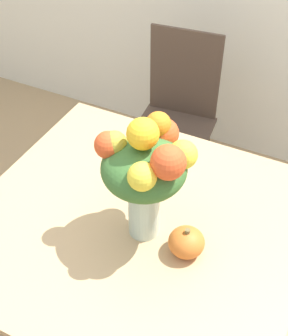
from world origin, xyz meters
name	(u,v)px	position (x,y,z in m)	size (l,w,h in m)	color
ground_plane	(138,321)	(0.00, 0.00, 0.00)	(12.00, 12.00, 0.00)	tan
dining_table	(136,235)	(0.00, 0.00, 0.65)	(1.25, 1.17, 0.73)	tan
flower_vase	(146,169)	(0.05, -0.02, 1.03)	(0.33, 0.34, 0.51)	#B2CCBC
pumpkin	(186,242)	(0.22, -0.05, 0.78)	(0.13, 0.13, 0.12)	orange
dining_chair_near_window	(176,118)	(-0.24, 0.96, 0.51)	(0.46, 0.46, 0.99)	#47382D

